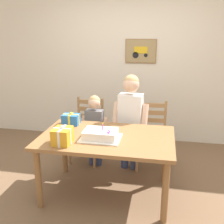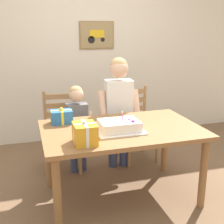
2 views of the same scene
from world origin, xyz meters
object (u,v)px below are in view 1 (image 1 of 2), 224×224
dining_table (107,143)px  birthday_cake (100,135)px  chair_left (87,130)px  child_younger (95,124)px  gift_box_beside_cake (62,136)px  child_older (130,113)px  gift_box_red_large (71,119)px  chair_right (151,134)px

dining_table → birthday_cake: (-0.05, -0.09, 0.14)m
chair_left → child_younger: child_younger is taller
gift_box_beside_cake → chair_left: gift_box_beside_cake is taller
birthday_cake → chair_left: (-0.42, 0.91, -0.31)m
chair_left → child_younger: 0.28m
birthday_cake → child_older: child_older is taller
chair_left → child_older: child_older is taller
dining_table → child_older: child_older is taller
birthday_cake → gift_box_red_large: birthday_cake is taller
gift_box_beside_cake → child_older: bearing=57.8°
chair_right → child_younger: 0.81m
gift_box_red_large → child_younger: (0.21, 0.35, -0.17)m
dining_table → child_younger: size_ratio=1.46×
chair_left → child_older: size_ratio=0.69×
gift_box_beside_cake → child_younger: bearing=84.0°
birthday_cake → chair_right: bearing=60.2°
gift_box_red_large → child_older: 0.79m
dining_table → gift_box_red_large: bearing=149.6°
child_younger → chair_right: bearing=11.7°
chair_left → child_younger: (0.16, -0.16, 0.16)m
gift_box_red_large → child_older: bearing=26.4°
child_younger → child_older: bearing=-0.1°
dining_table → gift_box_beside_cake: gift_box_beside_cake is taller
chair_left → gift_box_red_large: bearing=-96.2°
gift_box_beside_cake → child_older: size_ratio=0.17×
birthday_cake → chair_left: bearing=114.7°
chair_right → gift_box_red_large: bearing=-152.6°
chair_right → birthday_cake: bearing=-119.8°
gift_box_red_large → chair_right: (1.00, 0.52, -0.33)m
birthday_cake → gift_box_beside_cake: 0.42m
child_older → chair_right: bearing=29.8°
dining_table → gift_box_red_large: size_ratio=7.09×
birthday_cake → chair_left: size_ratio=0.48×
dining_table → child_older: bearing=74.3°
birthday_cake → gift_box_beside_cake: gift_box_beside_cake is taller
birthday_cake → gift_box_red_large: bearing=140.3°
gift_box_beside_cake → child_younger: (0.10, 0.95, -0.19)m
gift_box_red_large → gift_box_beside_cake: 0.61m
birthday_cake → child_older: bearing=72.5°
child_younger → gift_box_beside_cake: bearing=-96.0°
gift_box_red_large → gift_box_beside_cake: gift_box_beside_cake is taller
dining_table → chair_left: (-0.47, 0.82, -0.17)m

